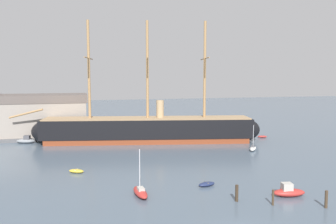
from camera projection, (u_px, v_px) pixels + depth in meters
The scene contains 13 objects.
tall_ship at pixel (148, 129), 85.65m from camera, with size 59.91×17.05×29.04m.
sailboat_foreground_left at pixel (140, 192), 47.78m from camera, with size 1.89×5.00×6.36m.
motorboat_foreground_right at pixel (289, 192), 47.55m from camera, with size 4.64×2.52×1.85m.
dinghy_near_centre at pixel (207, 184), 51.89m from camera, with size 2.86×1.74×0.63m.
dinghy_mid_left at pixel (76, 171), 58.98m from camera, with size 2.80×2.18×0.61m.
sailboat_alongside_stern at pixel (253, 148), 76.58m from camera, with size 3.41×4.20×5.49m.
motorboat_far_left at pixel (26, 140), 84.56m from camera, with size 4.72×2.76×1.86m.
dinghy_far_right at pixel (262, 137), 91.95m from camera, with size 2.53×1.63×0.55m.
dinghy_distant_centre at pixel (144, 133), 98.05m from camera, with size 1.26×1.93×0.42m.
mooring_piling_nearest at pixel (237, 193), 45.61m from camera, with size 0.41×0.41×2.18m, color #382B1E.
mooring_piling_left_pair at pixel (326, 199), 43.36m from camera, with size 0.37×0.37×2.18m, color #423323.
mooring_piling_right_pair at pixel (273, 198), 44.26m from camera, with size 0.28×0.28×1.99m, color #423323.
dockside_warehouse_left at pixel (7, 117), 90.24m from camera, with size 43.27×13.50×15.35m.
Camera 1 is at (-16.15, -31.75, 16.33)m, focal length 37.79 mm.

